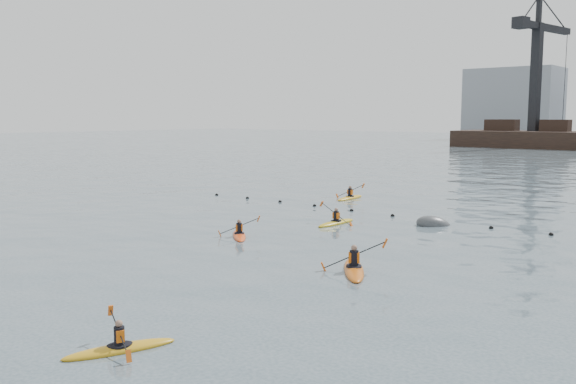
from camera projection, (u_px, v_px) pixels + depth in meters
The scene contains 8 objects.
ground at pixel (62, 321), 17.55m from camera, with size 400.00×400.00×0.00m, color #3B4B56.
float_line at pixel (416, 218), 35.11m from camera, with size 33.24×0.73×0.24m.
kayaker_0 at pixel (354, 268), 23.20m from camera, with size 2.75×3.35×1.42m.
kayaker_1 at pixel (120, 348), 15.31m from camera, with size 1.87×2.86×1.05m.
kayaker_2 at pixel (239, 235), 29.94m from camera, with size 2.61×2.49×1.13m.
kayaker_3 at pixel (336, 222), 33.43m from camera, with size 2.21×3.16×1.30m.
kayaker_5 at pixel (350, 197), 43.65m from camera, with size 2.31×3.35×1.31m.
mooring_buoy at pixel (434, 225), 33.06m from camera, with size 1.98×1.17×0.99m, color #414346.
Camera 1 is at (15.82, -8.93, 5.86)m, focal length 38.00 mm.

